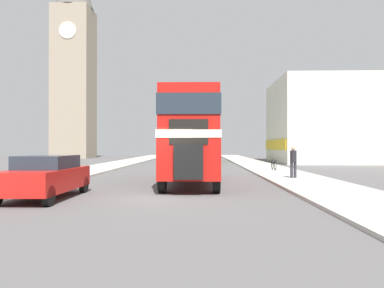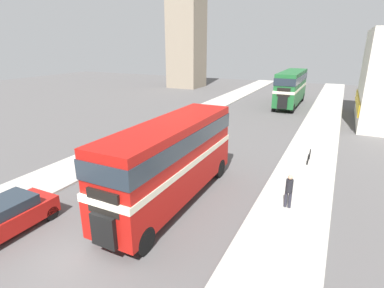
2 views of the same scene
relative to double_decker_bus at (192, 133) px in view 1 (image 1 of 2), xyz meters
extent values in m
plane|color=#565454|center=(-1.08, -5.06, -2.50)|extent=(120.00, 120.00, 0.00)
cube|color=#B7B2A8|center=(5.67, -5.06, -2.44)|extent=(3.50, 120.00, 0.12)
cube|color=#B2140F|center=(0.00, 0.02, -1.17)|extent=(2.39, 9.75, 1.61)
cube|color=beige|center=(0.00, 0.02, -0.22)|extent=(2.41, 9.80, 0.29)
cube|color=#B2140F|center=(0.00, 0.02, 0.81)|extent=(2.34, 9.56, 1.76)
cube|color=#232D38|center=(0.00, 0.02, 0.90)|extent=(2.41, 9.65, 0.79)
cube|color=black|center=(0.00, -4.95, -1.25)|extent=(1.08, 0.20, 1.29)
cube|color=black|center=(0.00, -4.82, -0.16)|extent=(1.43, 0.12, 0.94)
cylinder|color=black|center=(-1.06, -3.97, -1.95)|extent=(0.28, 1.11, 1.11)
cylinder|color=black|center=(1.06, -3.97, -1.95)|extent=(0.28, 1.11, 1.11)
cylinder|color=black|center=(-1.06, 3.90, -1.95)|extent=(0.28, 1.11, 1.11)
cylinder|color=black|center=(1.06, 3.90, -1.95)|extent=(0.28, 1.11, 1.11)
cube|color=#1E602D|center=(1.13, 28.61, -1.12)|extent=(2.45, 10.57, 1.72)
cube|color=beige|center=(1.13, 28.61, -0.11)|extent=(2.47, 10.63, 0.31)
cube|color=#1E602D|center=(1.13, 28.61, 0.99)|extent=(2.40, 10.36, 1.87)
cube|color=#232D38|center=(1.13, 28.61, 1.08)|extent=(2.47, 10.47, 0.84)
cube|color=black|center=(1.13, 23.22, -1.20)|extent=(1.10, 0.20, 1.37)
cube|color=black|center=(1.13, 23.37, -0.04)|extent=(1.47, 0.12, 1.00)
cylinder|color=black|center=(0.05, 24.21, -1.95)|extent=(0.28, 1.11, 1.11)
cylinder|color=black|center=(2.22, 24.21, -1.95)|extent=(0.28, 1.11, 1.11)
cylinder|color=black|center=(0.05, 32.90, -1.95)|extent=(0.28, 1.11, 1.11)
cylinder|color=black|center=(2.22, 32.90, -1.95)|extent=(0.28, 1.11, 1.11)
cube|color=red|center=(-4.97, -5.63, -1.84)|extent=(1.83, 4.29, 0.75)
cube|color=#232D38|center=(-4.97, -5.46, -1.24)|extent=(1.61, 2.23, 0.46)
cylinder|color=black|center=(-4.15, -7.33, -2.18)|extent=(0.20, 0.64, 0.64)
cylinder|color=black|center=(-5.79, -3.94, -2.18)|extent=(0.20, 0.64, 0.64)
cylinder|color=black|center=(-4.15, -3.94, -2.18)|extent=(0.20, 0.64, 0.64)
cylinder|color=#282833|center=(5.34, 1.82, -1.97)|extent=(0.15, 0.15, 0.82)
cylinder|color=#282833|center=(5.53, 1.82, -1.97)|extent=(0.15, 0.15, 0.82)
cylinder|color=black|center=(5.44, 1.82, -1.23)|extent=(0.34, 0.34, 0.65)
sphere|color=tan|center=(5.44, 1.82, -0.80)|extent=(0.22, 0.22, 0.22)
torus|color=black|center=(5.68, 8.09, -2.03)|extent=(0.05, 0.71, 0.71)
torus|color=black|center=(5.68, 9.14, -2.03)|extent=(0.05, 0.71, 0.71)
cylinder|color=black|center=(5.68, 8.62, -1.88)|extent=(0.04, 1.06, 0.34)
cylinder|color=black|center=(5.68, 8.99, -1.81)|extent=(0.04, 0.04, 0.43)
cube|color=gray|center=(-19.29, 38.73, 9.05)|extent=(5.58, 5.58, 23.11)
cylinder|color=silver|center=(-19.29, 35.89, 16.45)|extent=(2.51, 0.10, 2.51)
cube|color=beige|center=(18.30, 23.55, 2.05)|extent=(19.13, 11.79, 9.10)
cube|color=gold|center=(8.67, 23.55, -0.50)|extent=(0.12, 11.20, 1.09)
camera|label=1|loc=(0.48, -18.52, -0.68)|focal=35.00mm
camera|label=2|loc=(7.03, -11.84, 5.22)|focal=28.00mm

